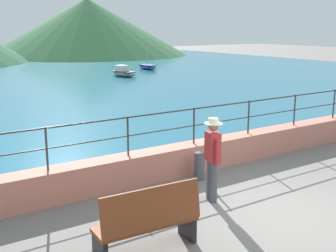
% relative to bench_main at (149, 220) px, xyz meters
% --- Properties ---
extents(ground_plane, '(120.00, 120.00, 0.00)m').
position_rel_bench_main_xyz_m(ground_plane, '(3.03, -0.36, -0.56)').
color(ground_plane, slate).
extents(promenade_wall, '(20.00, 0.56, 0.70)m').
position_rel_bench_main_xyz_m(promenade_wall, '(3.03, 2.84, -0.21)').
color(promenade_wall, tan).
rests_on(promenade_wall, ground).
extents(railing, '(18.44, 0.04, 0.90)m').
position_rel_bench_main_xyz_m(railing, '(3.03, 2.84, 0.76)').
color(railing, '#383330').
rests_on(railing, promenade_wall).
extents(hill_secondary, '(24.70, 24.70, 6.90)m').
position_rel_bench_main_xyz_m(hill_secondary, '(18.89, 45.62, 2.89)').
color(hill_secondary, '#33663D').
rests_on(hill_secondary, ground).
extents(bench_main, '(1.73, 0.65, 1.13)m').
position_rel_bench_main_xyz_m(bench_main, '(0.00, 0.00, 0.00)').
color(bench_main, brown).
rests_on(bench_main, ground).
extents(person_walking, '(0.38, 0.55, 1.75)m').
position_rel_bench_main_xyz_m(person_walking, '(2.18, 1.09, 0.42)').
color(person_walking, '#4C4C56').
rests_on(person_walking, ground).
extents(bollard, '(0.24, 0.24, 0.67)m').
position_rel_bench_main_xyz_m(bollard, '(2.73, 2.21, -0.23)').
color(bollard, '#4C4C51').
rests_on(bollard, ground).
extents(boat_0, '(0.98, 2.33, 1.60)m').
position_rel_bench_main_xyz_m(boat_0, '(15.28, 25.41, -0.30)').
color(boat_0, '#2D4C9E').
rests_on(boat_0, lake_water).
extents(boat_2, '(1.30, 2.43, 0.76)m').
position_rel_bench_main_xyz_m(boat_2, '(11.19, 21.91, -0.23)').
color(boat_2, gray).
rests_on(boat_2, lake_water).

